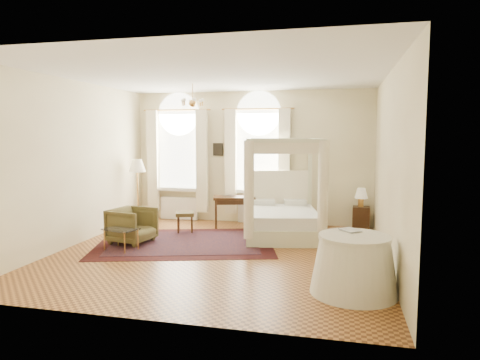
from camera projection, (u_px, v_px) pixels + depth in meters
The scene contains 18 objects.
ground at pixel (218, 253), 8.03m from camera, with size 6.00×6.00×0.00m, color #AB6D31.
room_walls at pixel (218, 148), 7.82m from camera, with size 6.00×6.00×6.00m.
window_left at pixel (178, 163), 11.08m from camera, with size 1.62×0.27×3.29m.
window_right at pixel (258, 164), 10.61m from camera, with size 1.62×0.27×3.29m.
chandelier at pixel (192, 102), 9.09m from camera, with size 0.51×0.45×0.50m.
wall_pictures at pixel (254, 148), 10.69m from camera, with size 2.54×0.03×0.39m.
canopy_bed at pixel (282, 215), 9.29m from camera, with size 1.98×2.26×2.14m.
nightstand at pixel (361, 218), 10.00m from camera, with size 0.38×0.35×0.55m, color #3D2610.
nightstand_lamp at pixel (361, 194), 9.95m from camera, with size 0.30×0.30×0.43m.
writing_desk at pixel (234, 201), 10.27m from camera, with size 1.10×0.77×0.75m.
laptop at pixel (228, 196), 10.28m from camera, with size 0.34×0.22×0.03m, color black.
stool at pixel (185, 215), 9.75m from camera, with size 0.51×0.51×0.46m.
armchair at pixel (132, 225), 8.77m from camera, with size 0.78×0.80×0.73m, color #4D4321.
coffee_table at pixel (121, 231), 8.22m from camera, with size 0.72×0.60×0.42m.
floor_lamp at pixel (137, 169), 10.49m from camera, with size 0.42×0.42×1.62m.
oriental_rug at pixel (185, 243), 8.81m from camera, with size 4.09×3.41×0.01m.
side_table at pixel (354, 265), 5.97m from camera, with size 1.21×1.21×0.83m.
book at pixel (345, 231), 6.14m from camera, with size 0.21×0.29×0.03m, color black.
Camera 1 is at (2.18, -7.54, 2.21)m, focal length 32.00 mm.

